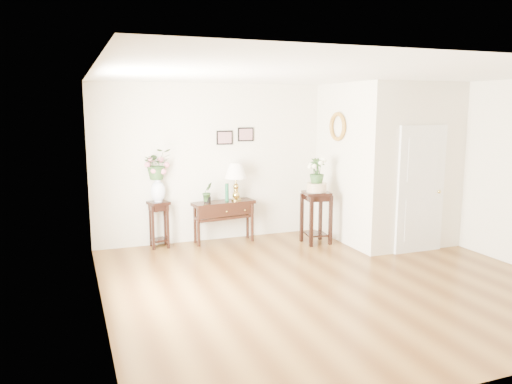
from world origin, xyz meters
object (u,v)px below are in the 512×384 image
console_table (224,222)px  table_lamp (236,181)px  plant_stand_b (316,218)px  plant_stand_a (159,224)px

console_table → table_lamp: (0.23, 0.00, 0.72)m
table_lamp → console_table: bearing=180.0°
table_lamp → plant_stand_b: (1.27, -0.65, -0.63)m
plant_stand_a → plant_stand_b: bearing=-15.1°
console_table → plant_stand_b: bearing=-31.1°
table_lamp → plant_stand_a: table_lamp is taller
plant_stand_a → console_table: bearing=-3.2°
table_lamp → plant_stand_a: 1.54m
plant_stand_a → plant_stand_b: (2.64, -0.71, 0.06)m
console_table → table_lamp: table_lamp is taller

